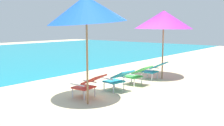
# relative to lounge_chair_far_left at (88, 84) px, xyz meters

# --- Properties ---
(ground_plane) EXTENTS (40.00, 40.00, 0.00)m
(ground_plane) POSITION_rel_lounge_chair_far_left_xyz_m (1.58, 4.23, -0.40)
(ground_plane) COLOR #CCB78E
(lounge_chair_far_left) EXTENTS (0.61, 0.92, 0.68)m
(lounge_chair_far_left) POSITION_rel_lounge_chair_far_left_xyz_m (0.00, 0.00, 0.00)
(lounge_chair_far_left) COLOR red
(lounge_chair_far_left) RESTS_ON ground_plane
(lounge_chair_near_left) EXTENTS (0.64, 0.94, 0.68)m
(lounge_chair_near_left) POSITION_rel_lounge_chair_far_left_xyz_m (1.08, -0.17, 0.00)
(lounge_chair_near_left) COLOR teal
(lounge_chair_near_left) RESTS_ON ground_plane
(lounge_chair_near_right) EXTENTS (0.55, 0.88, 0.68)m
(lounge_chair_near_right) POSITION_rel_lounge_chair_far_left_xyz_m (2.08, -0.18, 0.00)
(lounge_chair_near_right) COLOR #338E3D
(lounge_chair_near_right) RESTS_ON ground_plane
(lounge_chair_far_right) EXTENTS (0.59, 0.91, 0.68)m
(lounge_chair_far_right) POSITION_rel_lounge_chair_far_left_xyz_m (3.26, -0.14, 0.00)
(lounge_chair_far_right) COLOR teal
(lounge_chair_far_right) RESTS_ON ground_plane
(beach_umbrella_left) EXTENTS (2.27, 2.23, 2.75)m
(beach_umbrella_left) POSITION_rel_lounge_chair_far_left_xyz_m (-0.40, -0.37, 1.95)
(beach_umbrella_left) COLOR olive
(beach_umbrella_left) RESTS_ON ground_plane
(beach_umbrella_right) EXTENTS (2.30, 2.31, 2.54)m
(beach_umbrella_right) POSITION_rel_lounge_chair_far_left_xyz_m (3.63, -0.27, 1.79)
(beach_umbrella_right) COLOR olive
(beach_umbrella_right) RESTS_ON ground_plane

